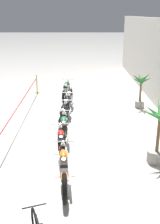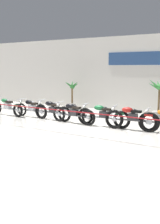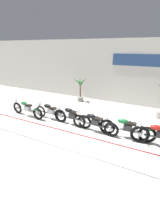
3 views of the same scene
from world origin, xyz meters
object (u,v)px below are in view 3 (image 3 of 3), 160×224
object	(u,v)px
motorcycle_black_3	(94,123)
motorcycle_red_5	(159,136)
stanchion_far_left	(45,129)
motorcycle_black_1	(50,112)
potted_palm_left_of_row	(80,89)
motorcycle_green_4	(126,129)
motorcycle_black_2	(72,117)
motorcycle_green_0	(27,109)

from	to	relation	value
motorcycle_black_3	motorcycle_red_5	distance (m)	2.72
motorcycle_black_3	stanchion_far_left	world-z (taller)	stanchion_far_left
motorcycle_black_1	motorcycle_black_3	xyz separation A→B (m)	(2.63, -0.20, -0.00)
motorcycle_black_3	motorcycle_red_5	bearing A→B (deg)	1.49
potted_palm_left_of_row	motorcycle_green_4	bearing A→B (deg)	-42.19
motorcycle_black_1	motorcycle_red_5	world-z (taller)	motorcycle_red_5
motorcycle_black_1	potted_palm_left_of_row	bearing A→B (deg)	87.27
motorcycle_black_3	motorcycle_red_5	xyz separation A→B (m)	(2.72, 0.07, 0.02)
potted_palm_left_of_row	motorcycle_red_5	bearing A→B (deg)	-34.45
motorcycle_black_1	stanchion_far_left	xyz separation A→B (m)	(1.21, -2.01, 0.28)
motorcycle_black_2	motorcycle_green_4	size ratio (longest dim) A/B	0.89
motorcycle_black_3	potted_palm_left_of_row	bearing A→B (deg)	124.18
potted_palm_left_of_row	motorcycle_green_0	bearing A→B (deg)	-113.58
motorcycle_green_4	potted_palm_left_of_row	bearing A→B (deg)	137.81
motorcycle_black_3	motorcycle_green_0	bearing A→B (deg)	-179.20
motorcycle_black_3	stanchion_far_left	xyz separation A→B (m)	(-1.42, -1.81, 0.28)
motorcycle_black_3	motorcycle_green_4	xyz separation A→B (m)	(1.43, 0.10, 0.01)
motorcycle_green_0	motorcycle_black_1	world-z (taller)	motorcycle_green_0
motorcycle_green_0	potted_palm_left_of_row	world-z (taller)	potted_palm_left_of_row
motorcycle_black_2	motorcycle_green_4	bearing A→B (deg)	-0.49
motorcycle_black_1	stanchion_far_left	world-z (taller)	stanchion_far_left
motorcycle_red_5	motorcycle_black_2	bearing A→B (deg)	179.27
motorcycle_green_0	potted_palm_left_of_row	xyz separation A→B (m)	(1.61, 3.69, 0.44)
motorcycle_black_1	motorcycle_black_2	world-z (taller)	motorcycle_black_2
motorcycle_black_1	motorcycle_green_4	world-z (taller)	motorcycle_green_4
motorcycle_red_5	stanchion_far_left	xyz separation A→B (m)	(-4.15, -1.88, 0.26)
motorcycle_red_5	potted_palm_left_of_row	distance (m)	6.31
motorcycle_black_2	motorcycle_red_5	size ratio (longest dim) A/B	0.97
motorcycle_black_2	potted_palm_left_of_row	xyz separation A→B (m)	(-1.20, 3.51, 0.42)
motorcycle_black_1	potted_palm_left_of_row	distance (m)	3.46
potted_palm_left_of_row	stanchion_far_left	bearing A→B (deg)	-79.14
motorcycle_black_3	potted_palm_left_of_row	distance (m)	4.41
motorcycle_black_2	motorcycle_black_3	size ratio (longest dim) A/B	0.93
motorcycle_red_5	motorcycle_green_0	bearing A→B (deg)	-178.93
motorcycle_black_3	potted_palm_left_of_row	xyz separation A→B (m)	(-2.47, 3.63, 0.43)
motorcycle_green_0	motorcycle_black_3	size ratio (longest dim) A/B	1.02
motorcycle_black_2	motorcycle_red_5	xyz separation A→B (m)	(3.99, -0.05, 0.01)
motorcycle_black_2	motorcycle_green_4	xyz separation A→B (m)	(2.70, -0.02, 0.00)
motorcycle_black_3	motorcycle_red_5	world-z (taller)	motorcycle_red_5
motorcycle_black_3	stanchion_far_left	bearing A→B (deg)	-128.12
stanchion_far_left	motorcycle_red_5	bearing A→B (deg)	24.43
motorcycle_green_4	motorcycle_red_5	xyz separation A→B (m)	(1.29, -0.03, 0.01)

